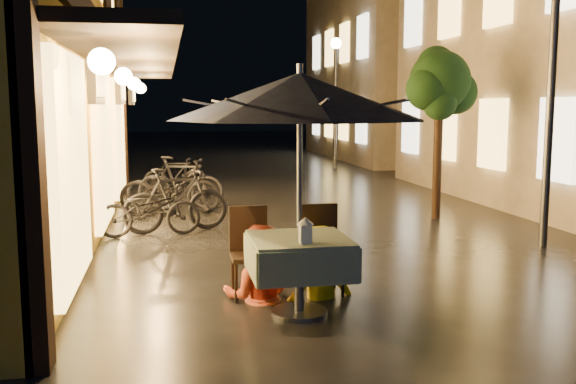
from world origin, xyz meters
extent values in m
plane|color=black|center=(0.00, 0.00, 0.00)|extent=(90.00, 90.00, 0.00)
cube|color=black|center=(-3.47, 4.00, 3.30)|extent=(0.12, 11.00, 0.35)
cube|color=black|center=(-2.90, 4.00, 2.75)|extent=(1.20, 10.50, 0.12)
cube|color=#EDB854|center=(-3.44, 0.50, 1.40)|extent=(0.10, 2.20, 2.40)
cube|color=#EDB854|center=(-3.44, 4.00, 1.40)|extent=(0.10, 2.20, 2.40)
cube|color=#EDB854|center=(-3.44, 7.50, 1.40)|extent=(0.10, 2.20, 2.40)
cube|color=#EDB854|center=(3.95, 3.20, 1.50)|extent=(0.10, 1.00, 1.40)
cube|color=#EDB854|center=(3.95, 5.40, 1.50)|extent=(0.10, 1.00, 1.40)
cube|color=#EDB854|center=(3.95, 7.60, 1.50)|extent=(0.10, 1.00, 1.40)
cube|color=#EDB854|center=(3.95, 7.60, 4.30)|extent=(0.10, 1.00, 1.40)
cube|color=#EDB854|center=(3.95, 9.80, 1.50)|extent=(0.10, 1.00, 1.40)
cube|color=#EDB854|center=(3.95, 9.80, 4.30)|extent=(0.10, 1.00, 1.40)
cube|color=#C3B09E|center=(7.50, 18.00, 3.50)|extent=(7.00, 10.00, 7.00)
cube|color=#EDB854|center=(3.95, 14.20, 1.50)|extent=(0.10, 1.00, 1.40)
cube|color=#EDB854|center=(3.95, 14.20, 4.30)|extent=(0.10, 1.00, 1.40)
cube|color=#EDB854|center=(3.95, 16.40, 1.50)|extent=(0.10, 1.00, 1.40)
cube|color=#EDB854|center=(3.95, 16.40, 4.30)|extent=(0.10, 1.00, 1.40)
cube|color=#EDB854|center=(3.95, 18.60, 1.50)|extent=(0.10, 1.00, 1.40)
cube|color=#EDB854|center=(3.95, 18.60, 4.30)|extent=(0.10, 1.00, 1.40)
cube|color=#EDB854|center=(3.95, 20.80, 1.50)|extent=(0.10, 1.00, 1.40)
cube|color=#EDB854|center=(3.95, 20.80, 4.30)|extent=(0.10, 1.00, 1.40)
cylinder|color=black|center=(2.40, 4.50, 1.10)|extent=(0.16, 0.16, 2.20)
sphere|color=black|center=(2.40, 4.50, 2.50)|extent=(1.10, 1.10, 1.10)
sphere|color=black|center=(2.75, 4.60, 2.30)|extent=(0.80, 0.80, 0.80)
sphere|color=black|center=(2.10, 4.35, 2.35)|extent=(0.76, 0.76, 0.76)
sphere|color=black|center=(2.45, 4.80, 2.80)|extent=(0.70, 0.70, 0.70)
sphere|color=black|center=(2.30, 4.25, 2.10)|extent=(0.60, 0.60, 0.60)
cylinder|color=#59595E|center=(3.00, 2.00, 2.00)|extent=(0.12, 0.12, 4.00)
cylinder|color=#59595E|center=(3.00, 14.00, 2.00)|extent=(0.12, 0.12, 4.00)
sphere|color=#FEF1BE|center=(3.00, 14.00, 4.05)|extent=(0.36, 0.36, 0.36)
cylinder|color=#59595E|center=(-1.19, -0.40, 0.36)|extent=(0.10, 0.10, 0.72)
cylinder|color=#59595E|center=(-1.19, -0.40, 0.02)|extent=(0.56, 0.56, 0.04)
cube|color=#2E5639|center=(-1.19, -0.40, 0.75)|extent=(0.95, 0.95, 0.06)
cube|color=#2E5639|center=(-0.72, -0.40, 0.58)|extent=(0.04, 0.95, 0.33)
cube|color=#2E5639|center=(-1.67, -0.40, 0.58)|extent=(0.04, 0.95, 0.33)
cube|color=#2E5639|center=(-1.19, 0.07, 0.58)|extent=(0.95, 0.04, 0.33)
cube|color=#2E5639|center=(-1.19, -0.88, 0.58)|extent=(0.95, 0.04, 0.33)
cylinder|color=#59595E|center=(-1.19, -0.40, 1.15)|extent=(0.05, 0.05, 2.30)
cone|color=black|center=(-1.19, -0.40, 2.15)|extent=(2.52, 2.52, 0.45)
cylinder|color=#59595E|center=(-1.19, -0.40, 2.40)|extent=(0.06, 0.06, 0.12)
cube|color=black|center=(-1.59, 0.25, 0.45)|extent=(0.42, 0.42, 0.05)
cube|color=black|center=(-1.59, 0.44, 0.70)|extent=(0.42, 0.04, 0.55)
cylinder|color=black|center=(-1.77, 0.07, 0.21)|extent=(0.04, 0.04, 0.43)
cylinder|color=black|center=(-1.41, 0.07, 0.21)|extent=(0.04, 0.04, 0.43)
cylinder|color=black|center=(-1.77, 0.43, 0.21)|extent=(0.04, 0.04, 0.43)
cylinder|color=black|center=(-1.41, 0.43, 0.21)|extent=(0.04, 0.04, 0.43)
cube|color=black|center=(-0.79, 0.25, 0.45)|extent=(0.42, 0.42, 0.05)
cube|color=black|center=(-0.79, 0.44, 0.70)|extent=(0.42, 0.04, 0.55)
cylinder|color=black|center=(-0.97, 0.07, 0.21)|extent=(0.04, 0.04, 0.43)
cylinder|color=black|center=(-0.61, 0.07, 0.21)|extent=(0.04, 0.04, 0.43)
cylinder|color=black|center=(-0.97, 0.43, 0.21)|extent=(0.04, 0.04, 0.43)
cylinder|color=black|center=(-0.61, 0.43, 0.21)|extent=(0.04, 0.04, 0.43)
cube|color=white|center=(-1.19, -0.68, 0.87)|extent=(0.11, 0.11, 0.18)
cube|color=#FFD88C|center=(-1.19, -0.68, 0.86)|extent=(0.07, 0.07, 0.12)
cone|color=white|center=(-1.19, -0.68, 0.99)|extent=(0.16, 0.16, 0.07)
imported|color=#EA542F|center=(-1.52, 0.18, 0.79)|extent=(0.85, 0.71, 1.58)
imported|color=#DBC10E|center=(-0.87, 0.15, 0.76)|extent=(1.06, 0.73, 1.51)
imported|color=black|center=(-2.75, 3.79, 0.42)|extent=(1.67, 0.75, 0.85)
imported|color=black|center=(-2.33, 4.06, 0.53)|extent=(1.83, 0.93, 1.06)
imported|color=black|center=(-2.40, 5.92, 0.50)|extent=(1.92, 0.72, 1.00)
imported|color=black|center=(-2.20, 6.41, 0.53)|extent=(1.84, 1.03, 1.06)
imported|color=black|center=(-2.50, 6.94, 0.42)|extent=(1.66, 0.84, 0.83)
imported|color=black|center=(-2.27, 8.68, 0.44)|extent=(1.51, 0.54, 0.89)
camera|label=1|loc=(-2.45, -6.45, 2.07)|focal=40.00mm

